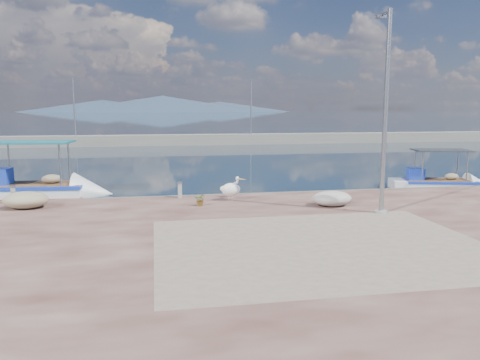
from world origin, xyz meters
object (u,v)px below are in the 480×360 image
boat_right (438,185)px  lamp_post (385,120)px  boat_left (34,192)px  pelican (231,189)px  bollard_near (180,189)px

boat_right → lamp_post: bearing=-120.0°
boat_left → lamp_post: (13.61, -8.31, 3.56)m
boat_left → boat_right: (20.36, -1.49, -0.05)m
lamp_post → pelican: bearing=146.3°
pelican → lamp_post: 6.51m
lamp_post → boat_left: bearing=148.6°
lamp_post → boat_right: bearing=45.3°
pelican → lamp_post: size_ratio=0.15×
boat_right → lamp_post: size_ratio=0.76×
boat_left → boat_right: 20.42m
boat_right → lamp_post: lamp_post is taller
boat_right → pelican: 12.18m
boat_left → bollard_near: size_ratio=9.69×
boat_right → pelican: (-11.62, -3.57, 0.77)m
boat_right → bollard_near: boat_right is taller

